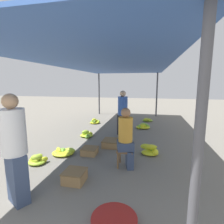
{
  "coord_description": "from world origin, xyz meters",
  "views": [
    {
      "loc": [
        1.24,
        -1.07,
        1.79
      ],
      "look_at": [
        0.0,
        4.66,
        0.82
      ],
      "focal_mm": 28.0,
      "sensor_mm": 36.0,
      "label": 1
    }
  ],
  "objects_px": {
    "banana_pile_left_0": "(37,160)",
    "banana_pile_right_2": "(147,120)",
    "banana_pile_right_0": "(151,150)",
    "vendor_foreground": "(15,148)",
    "banana_pile_left_1": "(87,134)",
    "banana_pile_right_1": "(143,126)",
    "basin_black": "(114,222)",
    "crate_near": "(90,151)",
    "shopper_walking_mid": "(123,112)",
    "stool": "(125,153)",
    "crate_far": "(112,143)",
    "banana_pile_left_2": "(64,152)",
    "banana_pile_left_3": "(95,122)",
    "crate_mid": "(75,176)",
    "vendor_seated": "(126,137)"
  },
  "relations": [
    {
      "from": "vendor_seated",
      "to": "crate_near",
      "type": "relative_size",
      "value": 3.36
    },
    {
      "from": "banana_pile_left_1",
      "to": "banana_pile_right_1",
      "type": "height_order",
      "value": "banana_pile_left_1"
    },
    {
      "from": "crate_mid",
      "to": "stool",
      "type": "bearing_deg",
      "value": 44.39
    },
    {
      "from": "banana_pile_right_2",
      "to": "crate_near",
      "type": "xyz_separation_m",
      "value": [
        -1.37,
        -4.26,
        0.02
      ]
    },
    {
      "from": "banana_pile_right_2",
      "to": "shopper_walking_mid",
      "type": "xyz_separation_m",
      "value": [
        -0.81,
        -2.42,
        0.73
      ]
    },
    {
      "from": "banana_pile_left_1",
      "to": "crate_far",
      "type": "bearing_deg",
      "value": -36.3
    },
    {
      "from": "banana_pile_right_1",
      "to": "crate_far",
      "type": "relative_size",
      "value": 1.11
    },
    {
      "from": "banana_pile_right_2",
      "to": "crate_mid",
      "type": "xyz_separation_m",
      "value": [
        -1.22,
        -5.51,
        0.04
      ]
    },
    {
      "from": "banana_pile_left_2",
      "to": "banana_pile_right_1",
      "type": "xyz_separation_m",
      "value": [
        1.85,
        3.03,
        0.02
      ]
    },
    {
      "from": "vendor_seated",
      "to": "banana_pile_right_2",
      "type": "relative_size",
      "value": 2.29
    },
    {
      "from": "vendor_foreground",
      "to": "crate_far",
      "type": "relative_size",
      "value": 3.31
    },
    {
      "from": "basin_black",
      "to": "banana_pile_left_3",
      "type": "height_order",
      "value": "banana_pile_left_3"
    },
    {
      "from": "banana_pile_left_1",
      "to": "vendor_foreground",
      "type": "bearing_deg",
      "value": -87.67
    },
    {
      "from": "banana_pile_left_0",
      "to": "shopper_walking_mid",
      "type": "height_order",
      "value": "shopper_walking_mid"
    },
    {
      "from": "crate_near",
      "to": "banana_pile_left_2",
      "type": "bearing_deg",
      "value": -168.62
    },
    {
      "from": "stool",
      "to": "crate_far",
      "type": "xyz_separation_m",
      "value": [
        -0.54,
        1.1,
        -0.21
      ]
    },
    {
      "from": "banana_pile_right_1",
      "to": "banana_pile_right_2",
      "type": "xyz_separation_m",
      "value": [
        0.16,
        1.36,
        -0.01
      ]
    },
    {
      "from": "vendor_seated",
      "to": "crate_mid",
      "type": "distance_m",
      "value": 1.28
    },
    {
      "from": "banana_pile_left_0",
      "to": "banana_pile_left_1",
      "type": "height_order",
      "value": "banana_pile_left_0"
    },
    {
      "from": "crate_near",
      "to": "shopper_walking_mid",
      "type": "height_order",
      "value": "shopper_walking_mid"
    },
    {
      "from": "crate_mid",
      "to": "basin_black",
      "type": "bearing_deg",
      "value": -42.83
    },
    {
      "from": "banana_pile_left_0",
      "to": "crate_far",
      "type": "height_order",
      "value": "banana_pile_left_0"
    },
    {
      "from": "banana_pile_left_0",
      "to": "banana_pile_right_0",
      "type": "distance_m",
      "value": 2.72
    },
    {
      "from": "basin_black",
      "to": "crate_far",
      "type": "relative_size",
      "value": 1.18
    },
    {
      "from": "banana_pile_left_3",
      "to": "crate_far",
      "type": "bearing_deg",
      "value": -62.92
    },
    {
      "from": "crate_near",
      "to": "shopper_walking_mid",
      "type": "xyz_separation_m",
      "value": [
        0.56,
        1.84,
        0.71
      ]
    },
    {
      "from": "vendor_seated",
      "to": "banana_pile_left_2",
      "type": "relative_size",
      "value": 2.28
    },
    {
      "from": "vendor_foreground",
      "to": "banana_pile_left_3",
      "type": "relative_size",
      "value": 3.18
    },
    {
      "from": "banana_pile_right_0",
      "to": "vendor_foreground",
      "type": "bearing_deg",
      "value": -131.28
    },
    {
      "from": "vendor_foreground",
      "to": "basin_black",
      "type": "relative_size",
      "value": 2.8
    },
    {
      "from": "banana_pile_right_0",
      "to": "crate_mid",
      "type": "bearing_deg",
      "value": -131.09
    },
    {
      "from": "banana_pile_right_0",
      "to": "stool",
      "type": "bearing_deg",
      "value": -125.59
    },
    {
      "from": "vendor_seated",
      "to": "banana_pile_left_3",
      "type": "distance_m",
      "value": 4.23
    },
    {
      "from": "vendor_foreground",
      "to": "basin_black",
      "type": "distance_m",
      "value": 1.72
    },
    {
      "from": "banana_pile_left_0",
      "to": "banana_pile_left_1",
      "type": "relative_size",
      "value": 0.74
    },
    {
      "from": "banana_pile_right_2",
      "to": "shopper_walking_mid",
      "type": "distance_m",
      "value": 2.66
    },
    {
      "from": "banana_pile_left_2",
      "to": "crate_far",
      "type": "relative_size",
      "value": 1.13
    },
    {
      "from": "banana_pile_right_1",
      "to": "crate_mid",
      "type": "relative_size",
      "value": 1.43
    },
    {
      "from": "vendor_foreground",
      "to": "banana_pile_left_1",
      "type": "distance_m",
      "value": 3.43
    },
    {
      "from": "vendor_foreground",
      "to": "stool",
      "type": "height_order",
      "value": "vendor_foreground"
    },
    {
      "from": "crate_mid",
      "to": "shopper_walking_mid",
      "type": "xyz_separation_m",
      "value": [
        0.41,
        3.09,
        0.69
      ]
    },
    {
      "from": "basin_black",
      "to": "banana_pile_right_1",
      "type": "bearing_deg",
      "value": 88.28
    },
    {
      "from": "banana_pile_left_2",
      "to": "crate_near",
      "type": "distance_m",
      "value": 0.65
    },
    {
      "from": "banana_pile_left_0",
      "to": "banana_pile_left_2",
      "type": "distance_m",
      "value": 0.71
    },
    {
      "from": "banana_pile_left_0",
      "to": "banana_pile_right_2",
      "type": "xyz_separation_m",
      "value": [
        2.36,
        5.0,
        -0.02
      ]
    },
    {
      "from": "vendor_seated",
      "to": "banana_pile_right_2",
      "type": "distance_m",
      "value": 4.77
    },
    {
      "from": "vendor_foreground",
      "to": "banana_pile_right_1",
      "type": "xyz_separation_m",
      "value": [
        1.66,
        4.83,
        -0.78
      ]
    },
    {
      "from": "banana_pile_left_0",
      "to": "basin_black",
      "type": "bearing_deg",
      "value": -33.43
    },
    {
      "from": "banana_pile_left_1",
      "to": "shopper_walking_mid",
      "type": "height_order",
      "value": "shopper_walking_mid"
    },
    {
      "from": "vendor_seated",
      "to": "banana_pile_left_0",
      "type": "xyz_separation_m",
      "value": [
        -1.97,
        -0.29,
        -0.58
      ]
    }
  ]
}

